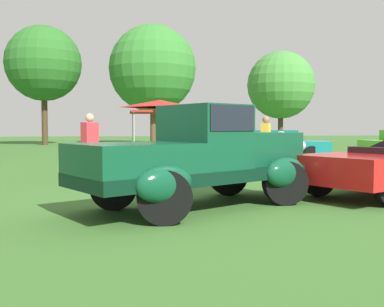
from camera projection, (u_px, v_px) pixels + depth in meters
ground_plane at (190, 205)px, 7.70m from camera, size 120.00×120.00×0.00m
feature_pickup_truck at (200, 156)px, 7.40m from camera, size 4.39×3.34×1.70m
show_car_teal at (278, 146)px, 17.59m from camera, size 4.13×2.72×1.22m
spectator_between_cars at (266, 141)px, 14.21m from camera, size 0.41×0.47×1.69m
spectator_far_side at (90, 144)px, 11.40m from camera, size 0.45×0.45×1.69m
canopy_tent_center_field at (160, 106)px, 22.37m from camera, size 2.93×2.93×2.71m
treeline_mid_left at (44, 64)px, 33.44m from camera, size 5.62×5.62×8.93m
treeline_center at (153, 69)px, 34.78m from camera, size 6.78×6.78×9.29m
treeline_mid_right at (281, 85)px, 38.31m from camera, size 5.78×5.78×7.85m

